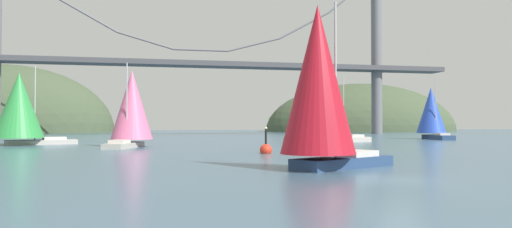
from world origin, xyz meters
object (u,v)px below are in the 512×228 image
at_px(sailboat_green_sail, 20,107).
at_px(sailboat_blue_spinnaker, 432,112).
at_px(sailboat_pink_spinnaker, 131,107).
at_px(sailboat_crimson_sail, 320,85).
at_px(sailboat_red_spinnaker, 336,112).
at_px(channel_buoy, 266,149).

xyz_separation_m(sailboat_green_sail, sailboat_blue_spinnaker, (63.65, 10.24, -0.08)).
distance_m(sailboat_pink_spinnaker, sailboat_blue_spinnaker, 52.98).
bearing_deg(sailboat_blue_spinnaker, sailboat_crimson_sail, -127.98).
bearing_deg(sailboat_crimson_sail, sailboat_red_spinnaker, 67.03).
relative_size(sailboat_green_sail, sailboat_crimson_sail, 1.07).
relative_size(sailboat_blue_spinnaker, channel_buoy, 3.89).
bearing_deg(sailboat_crimson_sail, sailboat_green_sail, 123.99).
bearing_deg(sailboat_pink_spinnaker, channel_buoy, -49.91).
relative_size(sailboat_crimson_sail, sailboat_red_spinnaker, 1.06).
bearing_deg(sailboat_blue_spinnaker, sailboat_green_sail, -170.86).
distance_m(sailboat_crimson_sail, channel_buoy, 16.29).
bearing_deg(sailboat_pink_spinnaker, sailboat_green_sail, 150.40).
distance_m(sailboat_green_sail, channel_buoy, 34.94).
bearing_deg(sailboat_blue_spinnaker, sailboat_pink_spinnaker, -160.00).
relative_size(sailboat_crimson_sail, sailboat_pink_spinnaker, 1.06).
height_order(sailboat_crimson_sail, sailboat_pink_spinnaker, sailboat_crimson_sail).
relative_size(sailboat_green_sail, channel_buoy, 4.06).
bearing_deg(sailboat_red_spinnaker, sailboat_crimson_sail, -112.97).
bearing_deg(channel_buoy, sailboat_pink_spinnaker, 130.09).
xyz_separation_m(sailboat_red_spinnaker, channel_buoy, (-15.36, -21.74, -3.93)).
height_order(sailboat_pink_spinnaker, channel_buoy, sailboat_pink_spinnaker).
bearing_deg(sailboat_crimson_sail, sailboat_blue_spinnaker, 52.02).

